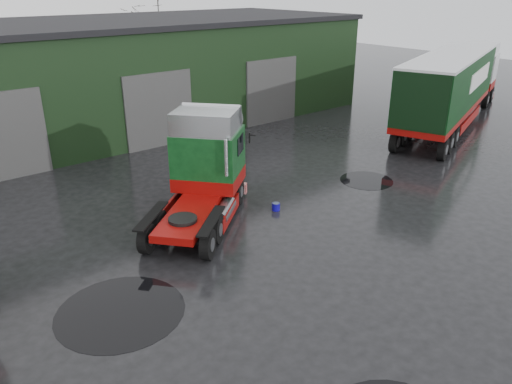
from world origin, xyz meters
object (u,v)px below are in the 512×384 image
at_px(lorry_right, 448,93).
at_px(tree_back_b, 148,41).
at_px(wash_bucket, 276,207).
at_px(warehouse, 109,74).
at_px(hero_tractor, 195,175).

height_order(lorry_right, tree_back_b, tree_back_b).
xyz_separation_m(wash_bucket, tree_back_b, (8.72, 26.37, 3.60)).
height_order(warehouse, wash_bucket, warehouse).
bearing_deg(lorry_right, tree_back_b, 176.53).
distance_m(wash_bucket, tree_back_b, 28.01).
bearing_deg(wash_bucket, hero_tractor, 164.51).
relative_size(wash_bucket, tree_back_b, 0.04).
distance_m(hero_tractor, tree_back_b, 28.18).
bearing_deg(wash_bucket, lorry_right, 8.07).
bearing_deg(hero_tractor, tree_back_b, 115.05).
distance_m(hero_tractor, lorry_right, 18.69).
distance_m(lorry_right, tree_back_b, 25.15).
relative_size(lorry_right, wash_bucket, 54.75).
bearing_deg(warehouse, lorry_right, -43.79).
height_order(hero_tractor, tree_back_b, tree_back_b).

